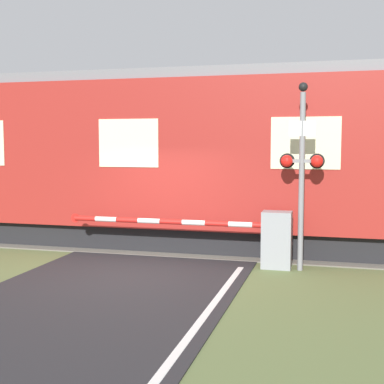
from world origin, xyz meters
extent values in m
plane|color=#5B6B3D|center=(0.00, 0.00, 0.00)|extent=(80.00, 80.00, 0.00)
cube|color=#666056|center=(0.00, 3.18, 0.01)|extent=(36.00, 3.20, 0.03)
cube|color=#595451|center=(0.00, 2.46, 0.08)|extent=(36.00, 0.08, 0.10)
cube|color=#595451|center=(0.00, 3.90, 0.08)|extent=(36.00, 0.08, 0.10)
cube|color=black|center=(-0.84, 3.18, 0.30)|extent=(13.26, 2.40, 0.60)
cube|color=maroon|center=(-0.84, 3.18, 2.31)|extent=(14.42, 2.83, 3.43)
cube|color=slate|center=(-0.84, 3.18, 4.15)|extent=(14.13, 2.60, 0.24)
cube|color=beige|center=(3.12, 1.75, 2.57)|extent=(1.44, 0.02, 1.10)
cube|color=beige|center=(-0.84, 1.75, 2.57)|extent=(1.44, 0.02, 1.10)
cube|color=gray|center=(2.61, 1.22, 0.59)|extent=(0.60, 0.44, 1.17)
cylinder|color=gray|center=(2.61, 1.22, 0.88)|extent=(0.16, 0.16, 0.18)
cylinder|color=red|center=(2.36, 1.22, 0.88)|extent=(0.50, 0.11, 0.11)
cylinder|color=white|center=(1.85, 1.22, 0.88)|extent=(0.50, 0.11, 0.11)
cylinder|color=red|center=(1.35, 1.22, 0.88)|extent=(0.50, 0.11, 0.11)
cylinder|color=white|center=(0.84, 1.22, 0.88)|extent=(0.50, 0.11, 0.11)
cylinder|color=red|center=(0.34, 1.22, 0.88)|extent=(0.50, 0.11, 0.11)
cylinder|color=white|center=(-0.17, 1.22, 0.88)|extent=(0.50, 0.11, 0.11)
cylinder|color=red|center=(-0.67, 1.22, 0.88)|extent=(0.50, 0.11, 0.11)
cylinder|color=white|center=(-1.18, 1.22, 0.88)|extent=(0.50, 0.11, 0.11)
cylinder|color=red|center=(-1.68, 1.22, 0.88)|extent=(0.50, 0.11, 0.11)
cylinder|color=red|center=(-1.93, 1.22, 0.88)|extent=(0.20, 0.02, 0.20)
cylinder|color=gray|center=(3.09, 1.15, 1.78)|extent=(0.11, 0.11, 3.57)
cube|color=gray|center=(3.09, 1.15, 2.21)|extent=(0.71, 0.07, 0.07)
sphere|color=red|center=(2.80, 1.10, 2.21)|extent=(0.24, 0.24, 0.24)
sphere|color=red|center=(3.39, 1.10, 2.21)|extent=(0.24, 0.24, 0.24)
cylinder|color=black|center=(2.80, 1.21, 2.21)|extent=(0.30, 0.06, 0.30)
cylinder|color=black|center=(3.39, 1.21, 2.21)|extent=(0.30, 0.06, 0.30)
cube|color=white|center=(3.09, 1.11, 2.86)|extent=(0.52, 0.02, 0.30)
sphere|color=black|center=(3.09, 1.15, 3.67)|extent=(0.18, 0.18, 0.18)
camera|label=1|loc=(3.71, -9.70, 2.57)|focal=50.00mm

